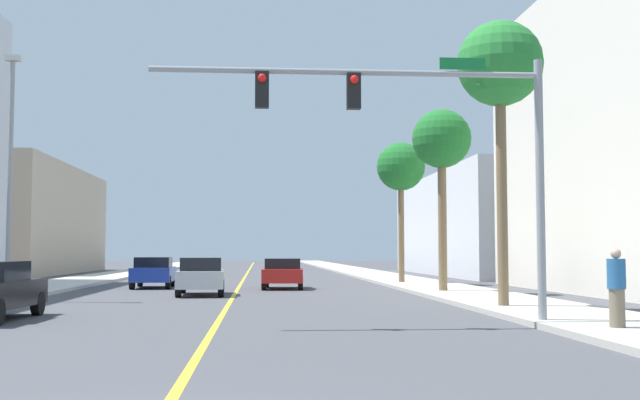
# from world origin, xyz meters

# --- Properties ---
(ground) EXTENTS (192.00, 192.00, 0.00)m
(ground) POSITION_xyz_m (0.00, 42.00, 0.00)
(ground) COLOR #47474C
(sidewalk_left) EXTENTS (3.72, 168.00, 0.15)m
(sidewalk_left) POSITION_xyz_m (-9.07, 42.00, 0.07)
(sidewalk_left) COLOR beige
(sidewalk_left) RESTS_ON ground
(sidewalk_right) EXTENTS (3.72, 168.00, 0.15)m
(sidewalk_right) POSITION_xyz_m (9.07, 42.00, 0.07)
(sidewalk_right) COLOR #B2ADA3
(sidewalk_right) RESTS_ON ground
(lane_marking_center) EXTENTS (0.16, 144.00, 0.01)m
(lane_marking_center) POSITION_xyz_m (0.00, 42.00, 0.00)
(lane_marking_center) COLOR yellow
(lane_marking_center) RESTS_ON ground
(building_right_far) EXTENTS (10.93, 26.61, 7.38)m
(building_right_far) POSITION_xyz_m (19.01, 50.20, 3.69)
(building_right_far) COLOR silver
(building_right_far) RESTS_ON ground
(traffic_signal_mast) EXTENTS (9.26, 0.36, 6.16)m
(traffic_signal_mast) POSITION_xyz_m (4.80, 10.83, 4.68)
(traffic_signal_mast) COLOR gray
(traffic_signal_mast) RESTS_ON sidewalk_right
(street_lamp) EXTENTS (0.56, 0.28, 8.50)m
(street_lamp) POSITION_xyz_m (-7.71, 20.83, 4.83)
(street_lamp) COLOR gray
(street_lamp) RESTS_ON sidewalk_left
(palm_near) EXTENTS (2.57, 2.57, 8.50)m
(palm_near) POSITION_xyz_m (8.18, 15.55, 7.22)
(palm_near) COLOR brown
(palm_near) RESTS_ON sidewalk_right
(palm_mid) EXTENTS (2.42, 2.42, 7.42)m
(palm_mid) POSITION_xyz_m (8.45, 24.29, 6.20)
(palm_mid) COLOR brown
(palm_mid) RESTS_ON sidewalk_right
(palm_far) EXTENTS (2.53, 2.53, 7.28)m
(palm_far) POSITION_xyz_m (8.34, 33.03, 6.05)
(palm_far) COLOR brown
(palm_far) RESTS_ON sidewalk_right
(car_silver) EXTENTS (1.95, 4.24, 1.49)m
(car_silver) POSITION_xyz_m (-1.30, 24.25, 0.76)
(car_silver) COLOR #BCBCC1
(car_silver) RESTS_ON ground
(car_blue) EXTENTS (1.94, 4.07, 1.46)m
(car_blue) POSITION_xyz_m (-4.02, 30.61, 0.76)
(car_blue) COLOR #1E389E
(car_blue) RESTS_ON ground
(car_red) EXTENTS (2.00, 3.97, 1.41)m
(car_red) POSITION_xyz_m (2.08, 29.26, 0.73)
(car_red) COLOR red
(car_red) RESTS_ON ground
(pedestrian) EXTENTS (0.38, 0.38, 1.65)m
(pedestrian) POSITION_xyz_m (8.50, 8.87, 0.97)
(pedestrian) COLOR #726651
(pedestrian) RESTS_ON sidewalk_right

